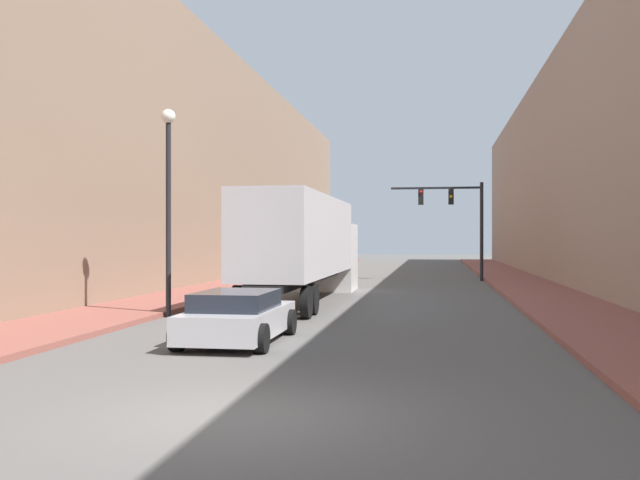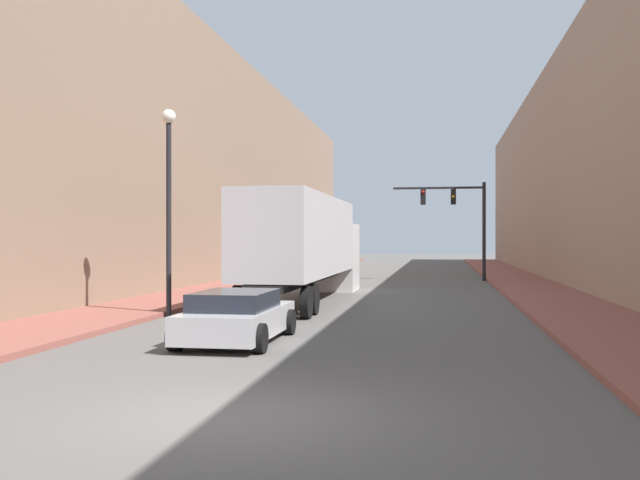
{
  "view_description": "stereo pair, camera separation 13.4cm",
  "coord_description": "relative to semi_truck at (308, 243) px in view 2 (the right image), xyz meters",
  "views": [
    {
      "loc": [
        2.71,
        -9.42,
        2.43
      ],
      "look_at": [
        -0.65,
        11.47,
        2.38
      ],
      "focal_mm": 40.0,
      "sensor_mm": 36.0,
      "label": 1
    },
    {
      "loc": [
        2.84,
        -9.4,
        2.43
      ],
      "look_at": [
        -0.65,
        11.47,
        2.38
      ],
      "focal_mm": 40.0,
      "sensor_mm": 36.0,
      "label": 2
    }
  ],
  "objects": [
    {
      "name": "traffic_signal_gantry",
      "position": [
        6.28,
        14.48,
        1.64
      ],
      "size": [
        5.26,
        0.35,
        5.64
      ],
      "color": "black",
      "rests_on": "ground"
    },
    {
      "name": "building_left",
      "position": [
        -9.74,
        12.33,
        4.45
      ],
      "size": [
        6.0,
        80.0,
        13.41
      ],
      "color": "#846B56",
      "rests_on": "ground"
    },
    {
      "name": "sedan_car",
      "position": [
        0.34,
        -11.0,
        -1.66
      ],
      "size": [
        2.1,
        4.29,
        1.21
      ],
      "color": "#B7B7BC",
      "rests_on": "ground"
    },
    {
      "name": "sidewalk_right",
      "position": [
        9.38,
        12.33,
        -2.18
      ],
      "size": [
        3.37,
        80.0,
        0.15
      ],
      "color": "brown",
      "rests_on": "ground"
    },
    {
      "name": "semi_truck",
      "position": [
        0.0,
        0.0,
        0.0
      ],
      "size": [
        2.43,
        14.36,
        3.95
      ],
      "color": "silver",
      "rests_on": "ground"
    },
    {
      "name": "ground_plane",
      "position": [
        2.16,
        -17.67,
        -2.25
      ],
      "size": [
        200.0,
        200.0,
        0.0
      ],
      "primitive_type": "plane",
      "color": "#565451"
    },
    {
      "name": "building_right",
      "position": [
        14.07,
        12.33,
        3.94
      ],
      "size": [
        6.0,
        80.0,
        12.39
      ],
      "color": "#997A66",
      "rests_on": "ground"
    },
    {
      "name": "sidewalk_left",
      "position": [
        -5.05,
        12.33,
        -2.18
      ],
      "size": [
        3.37,
        80.0,
        0.15
      ],
      "color": "brown",
      "rests_on": "ground"
    },
    {
      "name": "street_lamp",
      "position": [
        -3.22,
        -6.2,
        1.89
      ],
      "size": [
        0.44,
        0.44,
        6.41
      ],
      "color": "black",
      "rests_on": "ground"
    }
  ]
}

